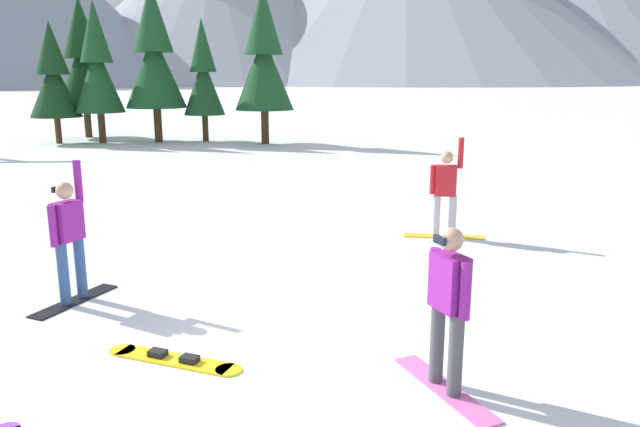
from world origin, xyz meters
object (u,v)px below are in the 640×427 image
at_px(pine_tree_young, 203,75).
at_px(pine_tree_twin, 83,62).
at_px(snowboarder_background, 445,191).
at_px(pine_tree_short, 53,78).
at_px(snowboarder_foreground, 448,306).
at_px(pine_tree_broad, 97,66).
at_px(pine_tree_leaning, 264,58).
at_px(snowboarder_midground, 69,237).
at_px(pine_tree_slender, 154,56).
at_px(loose_snowboard_near_right, 174,359).

bearing_deg(pine_tree_young, pine_tree_twin, 158.91).
xyz_separation_m(snowboarder_background, pine_tree_short, (-13.44, 18.23, 2.11)).
distance_m(snowboarder_foreground, pine_tree_broad, 26.27).
bearing_deg(pine_tree_twin, snowboarder_foreground, -67.59).
xyz_separation_m(snowboarder_background, pine_tree_broad, (-11.42, 18.25, 2.62)).
distance_m(pine_tree_short, pine_tree_leaning, 9.84).
distance_m(pine_tree_short, pine_tree_twin, 3.02).
height_order(snowboarder_midground, pine_tree_short, pine_tree_short).
height_order(pine_tree_twin, pine_tree_broad, pine_tree_twin).
bearing_deg(pine_tree_young, snowboarder_background, -70.53).
bearing_deg(pine_tree_leaning, snowboarder_foreground, -85.11).
bearing_deg(pine_tree_broad, snowboarder_foreground, -68.14).
bearing_deg(snowboarder_foreground, pine_tree_slender, 106.24).
height_order(pine_tree_leaning, pine_tree_broad, pine_tree_leaning).
height_order(snowboarder_midground, snowboarder_background, snowboarder_midground).
height_order(snowboarder_midground, pine_tree_slender, pine_tree_slender).
height_order(snowboarder_midground, pine_tree_twin, pine_tree_twin).
xyz_separation_m(loose_snowboard_near_right, pine_tree_young, (-2.00, 23.79, 3.14)).
height_order(snowboarder_midground, pine_tree_young, pine_tree_young).
relative_size(loose_snowboard_near_right, pine_tree_short, 0.30).
bearing_deg(pine_tree_slender, snowboarder_background, -64.50).
height_order(snowboarder_midground, loose_snowboard_near_right, snowboarder_midground).
height_order(snowboarder_foreground, pine_tree_twin, pine_tree_twin).
height_order(snowboarder_foreground, pine_tree_short, pine_tree_short).
xyz_separation_m(loose_snowboard_near_right, pine_tree_broad, (-6.81, 23.36, 3.54)).
xyz_separation_m(loose_snowboard_near_right, pine_tree_twin, (-8.26, 26.21, 3.80)).
height_order(pine_tree_short, pine_tree_broad, pine_tree_broad).
bearing_deg(snowboarder_background, pine_tree_young, 109.47).
bearing_deg(pine_tree_young, pine_tree_slender, -176.75).
bearing_deg(pine_tree_leaning, pine_tree_young, 154.15).
bearing_deg(pine_tree_young, pine_tree_leaning, -25.85).
xyz_separation_m(snowboarder_foreground, pine_tree_twin, (-11.18, 27.11, 2.90)).
xyz_separation_m(snowboarder_foreground, pine_tree_short, (-11.75, 24.24, 2.13)).
xyz_separation_m(loose_snowboard_near_right, pine_tree_leaning, (0.92, 22.38, 3.89)).
height_order(snowboarder_background, loose_snowboard_near_right, snowboarder_background).
height_order(loose_snowboard_near_right, pine_tree_broad, pine_tree_broad).
height_order(pine_tree_short, pine_tree_slender, pine_tree_slender).
relative_size(pine_tree_leaning, pine_tree_broad, 1.10).
xyz_separation_m(snowboarder_midground, pine_tree_broad, (-5.10, 21.34, 2.60)).
xyz_separation_m(pine_tree_slender, pine_tree_leaning, (5.16, -1.29, -0.13)).
distance_m(snowboarder_background, loose_snowboard_near_right, 6.94).
height_order(snowboarder_foreground, pine_tree_broad, pine_tree_broad).
bearing_deg(snowboarder_foreground, loose_snowboard_near_right, 162.91).
height_order(snowboarder_midground, pine_tree_broad, pine_tree_broad).
bearing_deg(pine_tree_young, snowboarder_foreground, -78.75).
relative_size(snowboarder_midground, loose_snowboard_near_right, 1.20).
relative_size(pine_tree_twin, pine_tree_broad, 1.07).
relative_size(pine_tree_short, pine_tree_young, 0.96).
bearing_deg(pine_tree_slender, pine_tree_twin, 147.69).
bearing_deg(pine_tree_short, pine_tree_leaning, -5.65).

